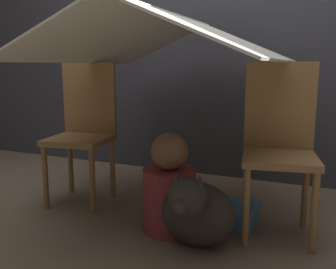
# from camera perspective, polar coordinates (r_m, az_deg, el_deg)

# --- Properties ---
(ground_plane) EXTENTS (8.80, 8.80, 0.00)m
(ground_plane) POSITION_cam_1_polar(r_m,az_deg,el_deg) (2.23, -1.39, -13.65)
(ground_plane) COLOR #7A6651
(wall_back) EXTENTS (7.00, 0.05, 2.50)m
(wall_back) POSITION_cam_1_polar(r_m,az_deg,el_deg) (3.12, 7.61, 16.58)
(wall_back) COLOR #3D3D47
(wall_back) RESTS_ON ground_plane
(chair_left) EXTENTS (0.44, 0.44, 0.93)m
(chair_left) POSITION_cam_1_polar(r_m,az_deg,el_deg) (2.58, -12.70, 1.13)
(chair_left) COLOR olive
(chair_left) RESTS_ON ground_plane
(chair_right) EXTENTS (0.45, 0.45, 0.93)m
(chair_right) POSITION_cam_1_polar(r_m,az_deg,el_deg) (2.11, 16.60, -1.09)
(chair_right) COLOR olive
(chair_right) RESTS_ON ground_plane
(sheet_canopy) EXTENTS (1.28, 1.40, 0.28)m
(sheet_canopy) POSITION_cam_1_polar(r_m,az_deg,el_deg) (2.16, 0.00, 14.65)
(sheet_canopy) COLOR silver
(person_front) EXTENTS (0.30, 0.30, 0.56)m
(person_front) POSITION_cam_1_polar(r_m,az_deg,el_deg) (2.09, 0.23, -8.41)
(person_front) COLOR maroon
(person_front) RESTS_ON ground_plane
(dog) EXTENTS (0.39, 0.39, 0.42)m
(dog) POSITION_cam_1_polar(r_m,az_deg,el_deg) (1.91, 4.19, -11.52)
(dog) COLOR #332D28
(dog) RESTS_ON ground_plane
(floor_cushion) EXTENTS (0.39, 0.31, 0.10)m
(floor_cushion) POSITION_cam_1_polar(r_m,az_deg,el_deg) (2.30, 8.28, -11.62)
(floor_cushion) COLOR #4C7FB2
(floor_cushion) RESTS_ON ground_plane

